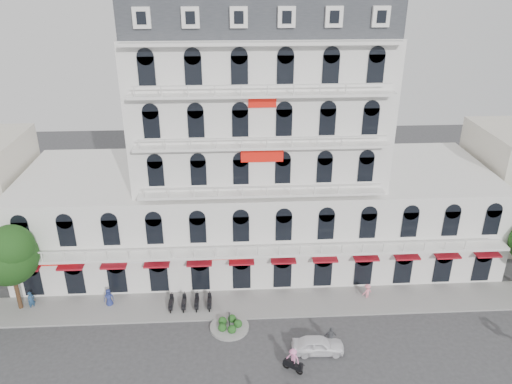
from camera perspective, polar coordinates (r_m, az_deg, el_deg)
The scene contains 12 objects.
ground at distance 38.16m, azimuth 1.85°, elevation -20.97°, with size 120.00×120.00×0.00m, color #38383A.
sidewalk at distance 44.82m, azimuth 0.86°, elevation -12.63°, with size 53.00×4.00×0.16m, color gray.
main_building at distance 47.82m, azimuth 0.20°, elevation 3.52°, with size 45.00×15.00×25.80m.
traffic_island at distance 42.30m, azimuth -3.05°, elevation -15.03°, with size 3.20×3.20×1.60m.
parked_scooter_row at distance 44.79m, azimuth -7.47°, elevation -13.04°, with size 4.40×1.80×1.10m, color black, non-canonical shape.
tree_west_inner at distance 45.81m, azimuth -26.45°, elevation -6.26°, with size 4.76×4.76×8.25m.
parked_car at distance 40.20m, azimuth 7.10°, elevation -16.96°, with size 1.61×4.00×1.36m, color white.
rider_center at distance 38.28m, azimuth 4.24°, elevation -18.58°, with size 1.44×1.17×2.06m.
pedestrian_left at distance 45.96m, azimuth -16.46°, elevation -11.53°, with size 0.84×0.55×1.73m, color navy.
pedestrian_mid at distance 40.82m, azimuth 8.53°, elevation -16.00°, with size 0.98×0.41×1.67m, color #515358.
pedestrian_right at distance 46.15m, azimuth 12.59°, elevation -11.06°, with size 0.96×0.55×1.49m, color pink.
pedestrian_far at distance 47.95m, azimuth -24.28°, elevation -11.24°, with size 0.63×0.41×1.72m, color navy.
Camera 1 is at (-2.60, -26.47, 27.36)m, focal length 35.00 mm.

